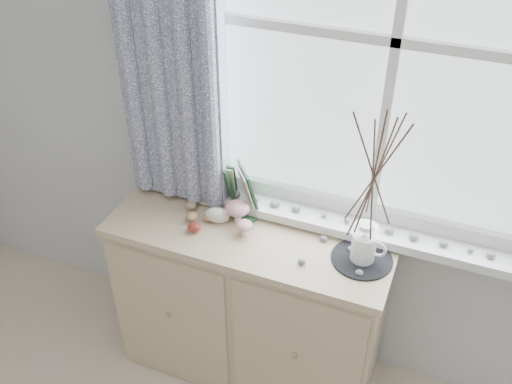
% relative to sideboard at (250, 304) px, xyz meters
% --- Properties ---
extents(sideboard, '(1.20, 0.45, 0.85)m').
position_rel_sideboard_xyz_m(sideboard, '(0.00, 0.00, 0.00)').
color(sideboard, beige).
rests_on(sideboard, ground).
extents(botanical_book, '(0.34, 0.24, 0.22)m').
position_rel_sideboard_xyz_m(botanical_book, '(-0.13, 0.10, 0.54)').
color(botanical_book, '#204328').
rests_on(botanical_book, sideboard).
extents(toadstool_cluster, '(0.15, 0.16, 0.10)m').
position_rel_sideboard_xyz_m(toadstool_cluster, '(-0.06, 0.03, 0.48)').
color(toadstool_cluster, white).
rests_on(toadstool_cluster, sideboard).
extents(wooden_eggs, '(0.16, 0.17, 0.06)m').
position_rel_sideboard_xyz_m(wooden_eggs, '(-0.23, -0.01, 0.45)').
color(wooden_eggs, tan).
rests_on(wooden_eggs, sideboard).
extents(songbird_figurine, '(0.15, 0.09, 0.08)m').
position_rel_sideboard_xyz_m(songbird_figurine, '(-0.15, 0.02, 0.46)').
color(songbird_figurine, white).
rests_on(songbird_figurine, sideboard).
extents(crocheted_doily, '(0.24, 0.24, 0.01)m').
position_rel_sideboard_xyz_m(crocheted_doily, '(0.47, 0.01, 0.43)').
color(crocheted_doily, black).
rests_on(crocheted_doily, sideboard).
extents(twig_pitcher, '(0.28, 0.28, 0.72)m').
position_rel_sideboard_xyz_m(twig_pitcher, '(0.47, 0.01, 0.84)').
color(twig_pitcher, white).
rests_on(twig_pitcher, crocheted_doily).
extents(sideboard_pebbles, '(0.33, 0.23, 0.02)m').
position_rel_sideboard_xyz_m(sideboard_pebbles, '(0.33, 0.01, 0.44)').
color(sideboard_pebbles, gray).
rests_on(sideboard_pebbles, sideboard).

